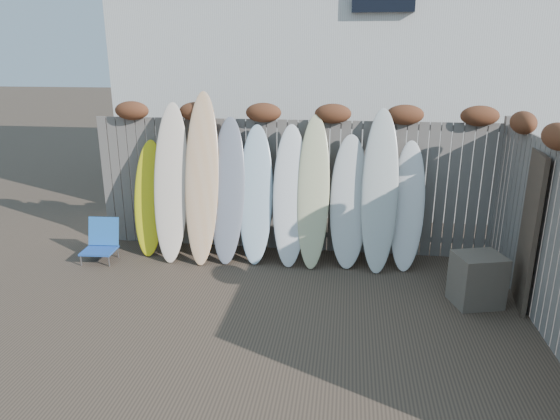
# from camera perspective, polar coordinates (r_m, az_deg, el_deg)

# --- Properties ---
(ground) EXTENTS (80.00, 80.00, 0.00)m
(ground) POSITION_cam_1_polar(r_m,az_deg,el_deg) (5.70, -1.69, -13.28)
(ground) COLOR #493A2D
(back_fence) EXTENTS (6.05, 0.28, 2.24)m
(back_fence) POSITION_cam_1_polar(r_m,az_deg,el_deg) (7.47, 1.70, 4.04)
(back_fence) COLOR slate
(back_fence) RESTS_ON ground
(right_fence) EXTENTS (0.28, 4.40, 2.24)m
(right_fence) POSITION_cam_1_polar(r_m,az_deg,el_deg) (5.80, 29.33, -2.62)
(right_fence) COLOR slate
(right_fence) RESTS_ON ground
(house) EXTENTS (8.50, 5.50, 6.33)m
(house) POSITION_cam_1_polar(r_m,az_deg,el_deg) (11.34, 6.50, 18.76)
(house) COLOR silver
(house) RESTS_ON ground
(beach_chair) EXTENTS (0.48, 0.51, 0.60)m
(beach_chair) POSITION_cam_1_polar(r_m,az_deg,el_deg) (7.81, -19.73, -3.35)
(beach_chair) COLOR #2352B1
(beach_chair) RESTS_ON ground
(wooden_crate) EXTENTS (0.65, 0.59, 0.63)m
(wooden_crate) POSITION_cam_1_polar(r_m,az_deg,el_deg) (6.50, 21.62, -7.40)
(wooden_crate) COLOR #6E6352
(wooden_crate) RESTS_ON ground
(lattice_panel) EXTENTS (0.23, 1.24, 1.86)m
(lattice_panel) POSITION_cam_1_polar(r_m,az_deg,el_deg) (6.73, 26.21, -1.53)
(lattice_panel) COLOR #3F2F26
(lattice_panel) RESTS_ON ground
(surfboard_0) EXTENTS (0.51, 0.64, 1.69)m
(surfboard_0) POSITION_cam_1_polar(r_m,az_deg,el_deg) (7.73, -14.70, 1.34)
(surfboard_0) COLOR yellow
(surfboard_0) RESTS_ON ground
(surfboard_1) EXTENTS (0.58, 0.84, 2.25)m
(surfboard_1) POSITION_cam_1_polar(r_m,az_deg,el_deg) (7.43, -12.33, 3.11)
(surfboard_1) COLOR beige
(surfboard_1) RESTS_ON ground
(surfboard_2) EXTENTS (0.56, 0.88, 2.41)m
(surfboard_2) POSITION_cam_1_polar(r_m,az_deg,el_deg) (7.26, -8.92, 3.63)
(surfboard_2) COLOR #FF9C79
(surfboard_2) RESTS_ON ground
(surfboard_3) EXTENTS (0.51, 0.74, 2.06)m
(surfboard_3) POSITION_cam_1_polar(r_m,az_deg,el_deg) (7.24, -5.99, 2.24)
(surfboard_3) COLOR gray
(surfboard_3) RESTS_ON ground
(surfboard_4) EXTENTS (0.54, 0.72, 1.95)m
(surfboard_4) POSITION_cam_1_polar(r_m,az_deg,el_deg) (7.20, -2.79, 1.80)
(surfboard_4) COLOR silver
(surfboard_4) RESTS_ON ground
(surfboard_5) EXTENTS (0.53, 0.72, 1.96)m
(surfboard_5) POSITION_cam_1_polar(r_m,az_deg,el_deg) (7.10, 1.15, 1.66)
(surfboard_5) COLOR white
(surfboard_5) RESTS_ON ground
(surfboard_6) EXTENTS (0.47, 0.75, 2.10)m
(surfboard_6) POSITION_cam_1_polar(r_m,az_deg,el_deg) (7.06, 3.83, 2.11)
(surfboard_6) COLOR beige
(surfboard_6) RESTS_ON ground
(surfboard_7) EXTENTS (0.54, 0.66, 1.84)m
(surfboard_7) POSITION_cam_1_polar(r_m,az_deg,el_deg) (7.11, 7.88, 0.97)
(surfboard_7) COLOR silver
(surfboard_7) RESTS_ON ground
(surfboard_8) EXTENTS (0.52, 0.79, 2.20)m
(surfboard_8) POSITION_cam_1_polar(r_m,az_deg,el_deg) (7.03, 11.34, 2.18)
(surfboard_8) COLOR silver
(surfboard_8) RESTS_ON ground
(surfboard_9) EXTENTS (0.52, 0.67, 1.77)m
(surfboard_9) POSITION_cam_1_polar(r_m,az_deg,el_deg) (7.18, 14.36, 0.46)
(surfboard_9) COLOR white
(surfboard_9) RESTS_ON ground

